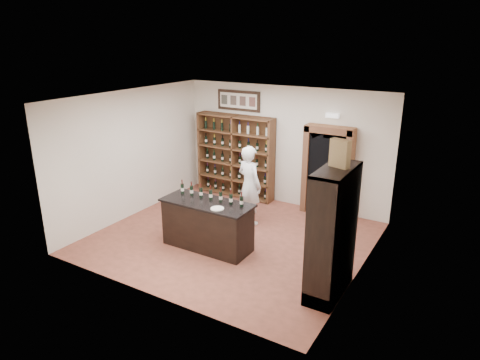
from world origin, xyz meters
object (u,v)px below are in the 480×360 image
Objects in this scene: wine_crate at (340,153)px; shopkeeper at (249,185)px; tasting_counter at (207,225)px; wine_shelf at (236,156)px; counter_bottle_0 at (182,188)px; side_cabinet at (333,253)px.

shopkeeper is at bearing 162.03° from wine_crate.
shopkeeper is 3.44m from wine_crate.
tasting_counter is 1.57m from shopkeeper.
wine_shelf is at bearing 156.17° from wine_crate.
shopkeeper is at bearing 85.46° from tasting_counter.
tasting_counter is at bearing -10.91° from counter_bottle_0.
shopkeeper is (-2.61, 1.81, 0.16)m from side_cabinet.
wine_shelf is 1.17× the size of tasting_counter.
wine_shelf is 1.89m from shopkeeper.
shopkeeper reaches higher than tasting_counter.
shopkeeper is at bearing 58.45° from counter_bottle_0.
counter_bottle_0 is 0.16× the size of shopkeeper.
side_cabinet is 1.67m from wine_crate.
wine_crate reaches higher than tasting_counter.
shopkeeper is at bearing 145.26° from side_cabinet.
tasting_counter is (1.10, -2.93, -0.61)m from wine_shelf.
counter_bottle_0 is at bearing 75.47° from shopkeeper.
side_cabinet is 3.17m from shopkeeper.
wine_crate is at bearing 163.12° from shopkeeper.
counter_bottle_0 is 3.49m from side_cabinet.
wine_shelf is 5.02m from side_cabinet.
wine_shelf is 1.20× the size of shopkeeper.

